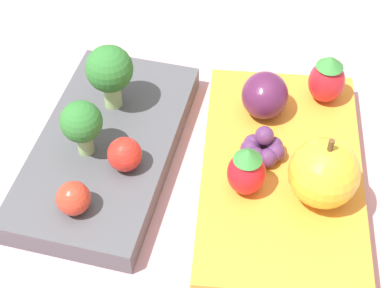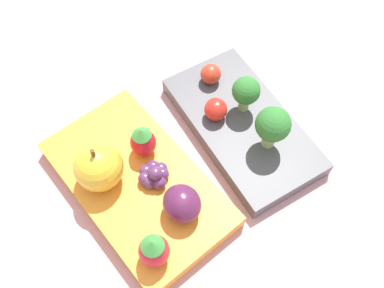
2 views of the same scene
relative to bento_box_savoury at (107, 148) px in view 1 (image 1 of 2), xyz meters
name	(u,v)px [view 1 (image 1 of 2)]	position (x,y,z in m)	size (l,w,h in m)	color
ground_plane	(189,160)	(0.01, -0.07, -0.01)	(4.00, 4.00, 0.00)	#C6939E
bento_box_savoury	(107,148)	(0.00, 0.00, 0.00)	(0.20, 0.12, 0.02)	#4C4C51
bento_box_fruit	(281,176)	(-0.01, -0.14, 0.00)	(0.22, 0.14, 0.02)	orange
broccoli_floret_0	(110,71)	(0.04, 0.00, 0.05)	(0.04, 0.04, 0.06)	#93B770
broccoli_floret_1	(82,123)	(-0.01, 0.01, 0.04)	(0.03, 0.03, 0.05)	#93B770
cherry_tomato_0	(73,198)	(-0.07, 0.00, 0.02)	(0.02, 0.02, 0.02)	red
cherry_tomato_1	(125,154)	(-0.02, -0.02, 0.02)	(0.03, 0.03, 0.03)	red
apple	(324,173)	(-0.03, -0.17, 0.04)	(0.05, 0.05, 0.06)	gold
strawberry_0	(247,171)	(-0.03, -0.11, 0.03)	(0.03, 0.03, 0.04)	red
strawberry_1	(327,79)	(0.07, -0.17, 0.03)	(0.03, 0.03, 0.04)	red
plum	(265,95)	(0.05, -0.12, 0.03)	(0.04, 0.04, 0.04)	#511E42
grape_cluster	(263,147)	(0.00, -0.12, 0.02)	(0.03, 0.03, 0.03)	#562D5B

